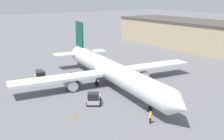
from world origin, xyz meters
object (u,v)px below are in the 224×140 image
object	(u,v)px
airplane	(110,70)
baggage_tug	(94,98)
safety_cone_near	(75,116)
ground_crew_worker	(150,117)
pushback_tug	(73,78)
belt_loader_truck	(40,77)

from	to	relation	value
airplane	baggage_tug	bearing A→B (deg)	-41.19
baggage_tug	safety_cone_near	world-z (taller)	baggage_tug
ground_crew_worker	pushback_tug	world-z (taller)	pushback_tug
pushback_tug	safety_cone_near	distance (m)	15.74
safety_cone_near	pushback_tug	bearing A→B (deg)	152.57
airplane	pushback_tug	size ratio (longest dim) A/B	13.22
airplane	ground_crew_worker	bearing A→B (deg)	-8.10
airplane	belt_loader_truck	distance (m)	14.01
pushback_tug	safety_cone_near	xyz separation A→B (m)	(13.96, -7.24, -0.75)
baggage_tug	pushback_tug	bearing A→B (deg)	-156.51
pushback_tug	airplane	bearing A→B (deg)	69.74
airplane	ground_crew_worker	size ratio (longest dim) A/B	23.31
airplane	baggage_tug	size ratio (longest dim) A/B	11.27
baggage_tug	pushback_tug	size ratio (longest dim) A/B	1.17
baggage_tug	pushback_tug	xyz separation A→B (m)	(-11.29, 2.43, 0.08)
belt_loader_truck	ground_crew_worker	bearing A→B (deg)	24.78
pushback_tug	safety_cone_near	world-z (taller)	pushback_tug
pushback_tug	baggage_tug	bearing A→B (deg)	11.90
pushback_tug	safety_cone_near	bearing A→B (deg)	-3.39
airplane	ground_crew_worker	xyz separation A→B (m)	(16.52, -5.01, -2.02)
ground_crew_worker	safety_cone_near	distance (m)	10.54
ground_crew_worker	safety_cone_near	xyz separation A→B (m)	(-7.54, -7.33, -0.68)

